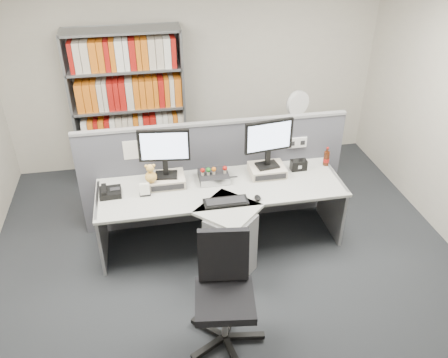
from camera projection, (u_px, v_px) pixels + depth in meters
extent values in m
plane|color=#2A2C31|center=(236.00, 292.00, 4.59)|extent=(5.50, 5.50, 0.00)
cube|color=beige|center=(195.00, 69.00, 6.17)|extent=(5.00, 0.04, 2.70)
cube|color=white|center=(242.00, 8.00, 3.16)|extent=(5.00, 5.50, 0.04)
cube|color=#52535D|center=(214.00, 174.00, 5.30)|extent=(3.00, 0.05, 1.25)
cube|color=#A1A0A6|center=(214.00, 123.00, 4.96)|extent=(3.00, 0.07, 0.03)
cube|color=white|center=(297.00, 142.00, 5.25)|extent=(0.22, 0.04, 0.12)
cube|color=white|center=(131.00, 149.00, 4.91)|extent=(0.16, 0.00, 0.22)
cube|color=white|center=(168.00, 146.00, 4.97)|extent=(0.16, 0.00, 0.22)
cube|color=white|center=(276.00, 136.00, 5.16)|extent=(0.16, 0.00, 0.22)
cube|color=#ADAEA8|center=(221.00, 188.00, 4.90)|extent=(2.60, 0.80, 0.03)
cube|color=#ADAEA8|center=(228.00, 210.00, 4.57)|extent=(0.74, 0.74, 0.03)
cube|color=gray|center=(230.00, 246.00, 4.66)|extent=(0.57, 0.57, 0.69)
cube|color=gray|center=(102.00, 228.00, 4.88)|extent=(0.03, 0.70, 0.72)
cube|color=gray|center=(331.00, 202.00, 5.28)|extent=(0.03, 0.70, 0.72)
cube|color=gray|center=(216.00, 197.00, 5.39)|extent=(2.50, 0.02, 0.45)
cube|color=beige|center=(167.00, 180.00, 4.91)|extent=(0.38, 0.30, 0.10)
cube|color=black|center=(168.00, 188.00, 4.79)|extent=(0.34, 0.01, 0.06)
cube|color=beige|center=(267.00, 170.00, 5.08)|extent=(0.38, 0.30, 0.10)
cube|color=black|center=(271.00, 177.00, 4.96)|extent=(0.34, 0.01, 0.06)
cube|color=black|center=(166.00, 175.00, 4.88)|extent=(0.25, 0.19, 0.02)
cube|color=black|center=(166.00, 167.00, 4.83)|extent=(0.06, 0.04, 0.19)
cube|color=black|center=(164.00, 145.00, 4.69)|extent=(0.53, 0.10, 0.35)
cube|color=silver|center=(164.00, 146.00, 4.68)|extent=(0.47, 0.06, 0.29)
cube|color=black|center=(267.00, 165.00, 5.05)|extent=(0.26, 0.20, 0.02)
cube|color=black|center=(268.00, 158.00, 5.00)|extent=(0.06, 0.04, 0.19)
cube|color=black|center=(269.00, 136.00, 4.86)|extent=(0.53, 0.11, 0.35)
cube|color=silver|center=(269.00, 137.00, 4.85)|extent=(0.47, 0.07, 0.30)
cube|color=black|center=(214.00, 176.00, 4.99)|extent=(0.31, 0.28, 0.08)
cube|color=silver|center=(216.00, 183.00, 4.87)|extent=(0.31, 0.01, 0.08)
cylinder|color=beige|center=(203.00, 174.00, 4.92)|extent=(0.03, 0.03, 0.03)
sphere|color=#A5140F|center=(203.00, 170.00, 4.90)|extent=(0.05, 0.05, 0.05)
cylinder|color=beige|center=(208.00, 173.00, 4.93)|extent=(0.03, 0.03, 0.03)
sphere|color=#19721E|center=(208.00, 170.00, 4.91)|extent=(0.05, 0.05, 0.05)
cylinder|color=beige|center=(214.00, 173.00, 4.94)|extent=(0.03, 0.03, 0.03)
sphere|color=orange|center=(214.00, 169.00, 4.92)|extent=(0.05, 0.05, 0.05)
cylinder|color=beige|center=(225.00, 172.00, 4.96)|extent=(0.03, 0.03, 0.03)
sphere|color=#A5140F|center=(225.00, 168.00, 4.94)|extent=(0.05, 0.05, 0.05)
cube|color=black|center=(226.00, 202.00, 4.63)|extent=(0.45, 0.17, 0.02)
cube|color=black|center=(226.00, 201.00, 4.62)|extent=(0.40, 0.12, 0.01)
ellipsoid|color=black|center=(258.00, 198.00, 4.68)|extent=(0.06, 0.10, 0.04)
cube|color=black|center=(110.00, 193.00, 4.74)|extent=(0.23, 0.21, 0.06)
cube|color=black|center=(104.00, 189.00, 4.71)|extent=(0.06, 0.18, 0.03)
cube|color=black|center=(115.00, 189.00, 4.74)|extent=(0.10, 0.06, 0.01)
cube|color=black|center=(145.00, 194.00, 4.76)|extent=(0.11, 0.07, 0.02)
cube|color=white|center=(145.00, 190.00, 4.70)|extent=(0.10, 0.04, 0.11)
cube|color=white|center=(145.00, 187.00, 4.74)|extent=(0.10, 0.04, 0.11)
sphere|color=gold|center=(151.00, 177.00, 4.75)|extent=(0.12, 0.12, 0.12)
sphere|color=gold|center=(150.00, 168.00, 4.70)|extent=(0.08, 0.08, 0.08)
sphere|color=gold|center=(146.00, 166.00, 4.68)|extent=(0.03, 0.03, 0.03)
sphere|color=gold|center=(154.00, 165.00, 4.69)|extent=(0.03, 0.03, 0.03)
cube|color=black|center=(299.00, 165.00, 5.16)|extent=(0.18, 0.10, 0.12)
cylinder|color=#3F190A|center=(326.00, 159.00, 5.23)|extent=(0.06, 0.06, 0.17)
cylinder|color=#A5140F|center=(326.00, 160.00, 5.24)|extent=(0.07, 0.07, 0.05)
cylinder|color=#3F190A|center=(327.00, 150.00, 5.18)|extent=(0.03, 0.03, 0.05)
cylinder|color=#A5140F|center=(328.00, 148.00, 5.16)|extent=(0.03, 0.03, 0.01)
cube|color=gray|center=(74.00, 112.00, 5.85)|extent=(0.03, 0.40, 2.00)
cube|color=gray|center=(183.00, 104.00, 6.07)|extent=(0.03, 0.40, 2.00)
cube|color=gray|center=(129.00, 102.00, 6.12)|extent=(1.40, 0.02, 2.00)
cube|color=gray|center=(137.00, 173.00, 6.48)|extent=(1.38, 0.40, 0.03)
cube|color=gray|center=(133.00, 141.00, 6.22)|extent=(1.38, 0.40, 0.03)
cube|color=gray|center=(129.00, 106.00, 5.95)|extent=(1.38, 0.40, 0.03)
cube|color=gray|center=(125.00, 68.00, 5.68)|extent=(1.38, 0.40, 0.03)
cube|color=gray|center=(120.00, 30.00, 5.44)|extent=(1.38, 0.40, 0.03)
cube|color=#A5140F|center=(136.00, 162.00, 6.35)|extent=(1.24, 0.28, 0.36)
cube|color=orange|center=(132.00, 129.00, 6.09)|extent=(1.24, 0.28, 0.36)
cube|color=beige|center=(128.00, 93.00, 5.82)|extent=(1.24, 0.28, 0.36)
cube|color=white|center=(123.00, 53.00, 5.56)|extent=(1.24, 0.28, 0.36)
cube|color=gray|center=(293.00, 154.00, 6.26)|extent=(0.45, 0.60, 0.70)
cube|color=black|center=(301.00, 153.00, 5.92)|extent=(0.40, 0.02, 0.28)
cube|color=black|center=(299.00, 175.00, 6.09)|extent=(0.40, 0.02, 0.28)
cylinder|color=white|center=(295.00, 129.00, 6.07)|extent=(0.19, 0.19, 0.03)
cylinder|color=white|center=(296.00, 122.00, 6.01)|extent=(0.03, 0.03, 0.19)
cylinder|color=white|center=(298.00, 103.00, 5.85)|extent=(0.32, 0.17, 0.32)
cylinder|color=silver|center=(297.00, 103.00, 5.88)|extent=(0.32, 0.16, 0.32)
cylinder|color=silver|center=(225.00, 320.00, 3.96)|extent=(0.05, 0.05, 0.43)
cube|color=black|center=(225.00, 300.00, 3.83)|extent=(0.55, 0.55, 0.07)
cube|color=black|center=(223.00, 255.00, 3.86)|extent=(0.44, 0.17, 0.49)
cube|color=black|center=(246.00, 336.00, 4.08)|extent=(0.32, 0.10, 0.04)
cylinder|color=black|center=(261.00, 337.00, 4.09)|extent=(0.05, 0.05, 0.03)
cube|color=black|center=(230.00, 320.00, 4.23)|extent=(0.19, 0.31, 0.04)
cylinder|color=black|center=(234.00, 311.00, 4.34)|extent=(0.05, 0.05, 0.03)
cube|color=black|center=(207.00, 327.00, 4.16)|extent=(0.27, 0.26, 0.04)
cylinder|color=black|center=(195.00, 322.00, 4.23)|extent=(0.05, 0.05, 0.03)
cube|color=black|center=(207.00, 348.00, 3.97)|extent=(0.31, 0.20, 0.04)
cylinder|color=black|center=(195.00, 358.00, 3.91)|extent=(0.05, 0.05, 0.03)
cube|color=black|center=(233.00, 354.00, 3.92)|extent=(0.11, 0.32, 0.04)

